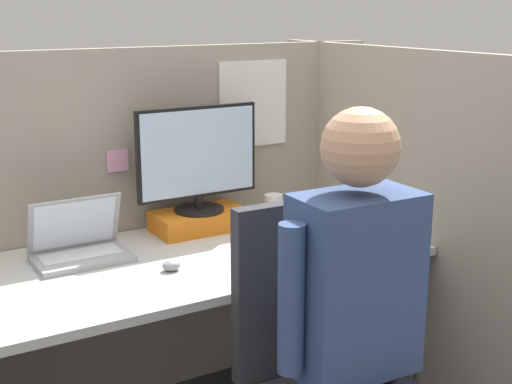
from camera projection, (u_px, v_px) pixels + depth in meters
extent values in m
cube|color=gray|center=(150.00, 227.00, 2.83)|extent=(2.07, 0.04, 1.41)
cube|color=white|center=(253.00, 104.00, 2.92)|extent=(0.31, 0.01, 0.35)
cube|color=#F4EA66|center=(214.00, 136.00, 2.86)|extent=(0.09, 0.01, 0.09)
cube|color=#EA9EC6|center=(118.00, 161.00, 2.67)|extent=(0.08, 0.01, 0.08)
cube|color=gray|center=(386.00, 227.00, 2.84)|extent=(0.04, 1.40, 1.41)
cube|color=#B7B7B2|center=(194.00, 258.00, 2.50)|extent=(1.57, 0.75, 0.03)
cube|color=#4C4C51|center=(359.00, 307.00, 2.96)|extent=(0.03, 0.64, 0.68)
cube|color=orange|center=(199.00, 220.00, 2.76)|extent=(0.36, 0.20, 0.08)
cylinder|color=black|center=(199.00, 209.00, 2.75)|extent=(0.19, 0.19, 0.01)
cylinder|color=black|center=(199.00, 201.00, 2.74)|extent=(0.04, 0.04, 0.06)
cube|color=black|center=(197.00, 152.00, 2.69)|extent=(0.49, 0.02, 0.35)
cube|color=silver|center=(199.00, 153.00, 2.68)|extent=(0.47, 0.00, 0.32)
cube|color=#99999E|center=(82.00, 258.00, 2.42)|extent=(0.32, 0.21, 0.02)
cube|color=silver|center=(81.00, 254.00, 2.43)|extent=(0.27, 0.11, 0.00)
cube|color=#99999E|center=(74.00, 223.00, 2.45)|extent=(0.32, 0.08, 0.20)
cube|color=silver|center=(75.00, 224.00, 2.45)|extent=(0.28, 0.07, 0.17)
ellipsoid|color=gray|center=(171.00, 265.00, 2.34)|extent=(0.06, 0.05, 0.04)
cube|color=black|center=(343.00, 218.00, 2.84)|extent=(0.04, 0.13, 0.05)
cone|color=orange|center=(266.00, 260.00, 2.39)|extent=(0.04, 0.11, 0.04)
cylinder|color=green|center=(256.00, 254.00, 2.44)|extent=(0.02, 0.02, 0.02)
cube|color=#2D2D33|center=(299.00, 286.00, 2.17)|extent=(0.44, 0.06, 0.54)
cube|color=#334775|center=(355.00, 285.00, 1.93)|extent=(0.35, 0.21, 0.51)
sphere|color=tan|center=(360.00, 147.00, 1.84)|extent=(0.21, 0.21, 0.21)
cylinder|color=#334775|center=(291.00, 300.00, 1.84)|extent=(0.07, 0.07, 0.41)
cylinder|color=#334775|center=(413.00, 272.00, 2.03)|extent=(0.07, 0.07, 0.41)
cylinder|color=white|center=(274.00, 207.00, 2.90)|extent=(0.08, 0.08, 0.10)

